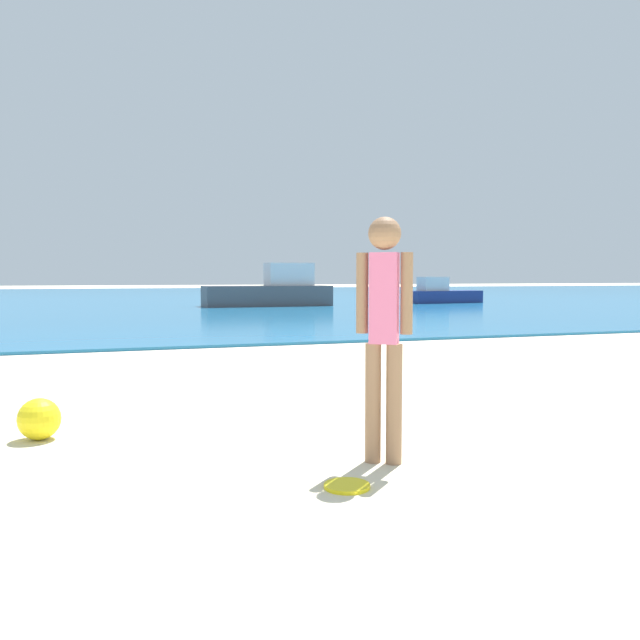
% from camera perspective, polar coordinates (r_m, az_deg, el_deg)
% --- Properties ---
extents(water, '(160.00, 60.00, 0.06)m').
position_cam_1_polar(water, '(42.13, -15.29, 1.95)').
color(water, '#1E6B9E').
rests_on(water, ground).
extents(person_standing, '(0.35, 0.27, 1.76)m').
position_cam_1_polar(person_standing, '(4.62, 5.66, -0.38)').
color(person_standing, '#936B4C').
rests_on(person_standing, ground).
extents(frisbee, '(0.29, 0.29, 0.03)m').
position_cam_1_polar(frisbee, '(4.24, 2.38, -14.39)').
color(frisbee, yellow).
rests_on(frisbee, ground).
extents(boat_near, '(3.76, 1.47, 1.25)m').
position_cam_1_polar(boat_near, '(31.71, 10.68, 2.27)').
color(boat_near, navy).
rests_on(boat_near, water).
extents(boat_far, '(5.46, 1.77, 1.85)m').
position_cam_1_polar(boat_far, '(28.13, -4.25, 2.56)').
color(boat_far, '#4C4C51').
rests_on(boat_far, water).
extents(beach_ball, '(0.34, 0.34, 0.34)m').
position_cam_1_polar(beach_ball, '(5.85, -23.49, -8.00)').
color(beach_ball, yellow).
rests_on(beach_ball, ground).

